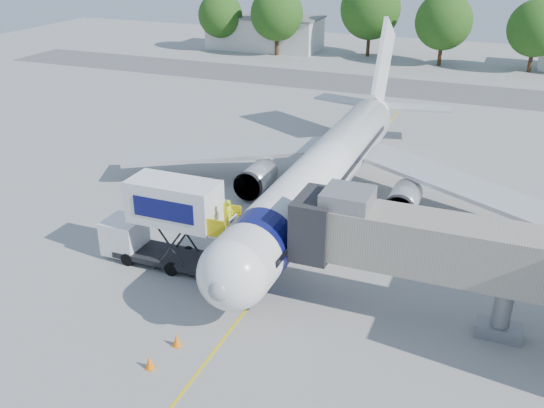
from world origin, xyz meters
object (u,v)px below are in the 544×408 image
at_px(aircraft, 326,170).
at_px(ground_tug, 116,396).
at_px(jet_bridge, 415,243).
at_px(catering_hiloader, 166,223).

bearing_deg(aircraft, ground_tug, -95.15).
xyz_separation_m(aircraft, jet_bridge, (7.99, -11.12, 1.39)).
height_order(catering_hiloader, ground_tug, catering_hiloader).
height_order(aircraft, ground_tug, aircraft).
relative_size(jet_bridge, ground_tug, 3.53).
distance_m(aircraft, jet_bridge, 13.77).
bearing_deg(jet_bridge, catering_hiloader, -179.99).
distance_m(jet_bridge, ground_tug, 15.53).
distance_m(catering_hiloader, ground_tug, 12.25).
relative_size(aircraft, ground_tug, 9.57).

